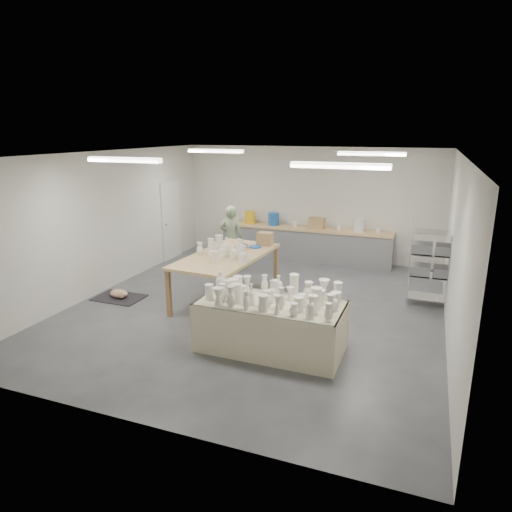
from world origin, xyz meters
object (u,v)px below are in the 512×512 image
at_px(red_stool, 236,256).
at_px(work_table, 230,255).
at_px(drying_table, 271,323).
at_px(potter, 231,238).

bearing_deg(red_stool, work_table, -69.67).
distance_m(drying_table, potter, 4.50).
bearing_deg(work_table, potter, 116.76).
bearing_deg(potter, red_stool, -96.33).
xyz_separation_m(work_table, potter, (-0.82, 1.96, -0.14)).
height_order(drying_table, work_table, work_table).
relative_size(drying_table, potter, 1.41).
bearing_deg(drying_table, work_table, 130.28).
height_order(drying_table, red_stool, drying_table).
height_order(work_table, potter, potter).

